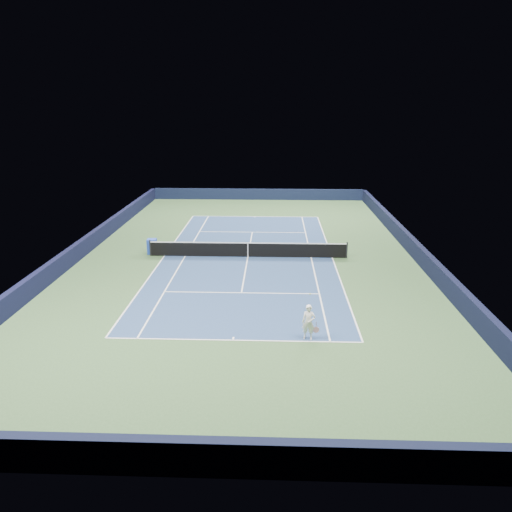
{
  "coord_description": "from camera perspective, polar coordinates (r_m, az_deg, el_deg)",
  "views": [
    {
      "loc": [
        1.7,
        -30.98,
        9.71
      ],
      "look_at": [
        0.65,
        -3.0,
        1.0
      ],
      "focal_mm": 35.0,
      "sensor_mm": 36.0,
      "label": 1
    }
  ],
  "objects": [
    {
      "name": "tennis_player",
      "position": [
        21.36,
        6.04,
        -7.55
      ],
      "size": [
        0.77,
        1.27,
        1.69
      ],
      "color": "white",
      "rests_on": "ground"
    },
    {
      "name": "center_service_line",
      "position": [
        32.51,
        -0.94,
        -0.08
      ],
      "size": [
        0.08,
        12.8,
        0.0
      ],
      "primitive_type": "cube",
      "color": "white",
      "rests_on": "ground"
    },
    {
      "name": "sideline_doubles_left",
      "position": [
        33.25,
        -10.42,
        0.02
      ],
      "size": [
        0.08,
        23.77,
        0.0
      ],
      "primitive_type": "cube",
      "color": "white",
      "rests_on": "ground"
    },
    {
      "name": "center_mark_near",
      "position": [
        21.62,
        -2.62,
        -9.41
      ],
      "size": [
        0.08,
        0.3,
        0.0
      ],
      "primitive_type": "cube",
      "color": "white",
      "rests_on": "ground"
    },
    {
      "name": "wall_left",
      "position": [
        34.65,
        -19.12,
        0.98
      ],
      "size": [
        0.35,
        40.0,
        1.1
      ],
      "primitive_type": "cube",
      "color": "black",
      "rests_on": "ground"
    },
    {
      "name": "wall_right",
      "position": [
        33.57,
        17.84,
        0.59
      ],
      "size": [
        0.35,
        40.0,
        1.1
      ],
      "primitive_type": "cube",
      "color": "black",
      "rests_on": "ground"
    },
    {
      "name": "wall_near",
      "position": [
        14.53,
        -5.44,
        -21.89
      ],
      "size": [
        22.0,
        0.35,
        1.1
      ],
      "primitive_type": "cube",
      "color": "black",
      "rests_on": "ground"
    },
    {
      "name": "baseline_far",
      "position": [
        43.98,
        -0.11,
        4.54
      ],
      "size": [
        10.97,
        0.08,
        0.0
      ],
      "primitive_type": "cube",
      "color": "white",
      "rests_on": "ground"
    },
    {
      "name": "center_mark_far",
      "position": [
        43.83,
        -0.12,
        4.5
      ],
      "size": [
        0.08,
        0.3,
        0.0
      ],
      "primitive_type": "cube",
      "color": "white",
      "rests_on": "ground"
    },
    {
      "name": "sponsor_cube",
      "position": [
        33.8,
        -11.79,
        1.09
      ],
      "size": [
        0.64,
        0.59,
        1.0
      ],
      "color": "blue",
      "rests_on": "ground"
    },
    {
      "name": "sideline_singles_right",
      "position": [
        32.55,
        6.31,
        -0.17
      ],
      "size": [
        0.08,
        23.77,
        0.0
      ],
      "primitive_type": "cube",
      "color": "white",
      "rests_on": "ground"
    },
    {
      "name": "ground",
      "position": [
        32.51,
        -0.94,
        -0.1
      ],
      "size": [
        40.0,
        40.0,
        0.0
      ],
      "primitive_type": "plane",
      "color": "#32512C",
      "rests_on": "ground"
    },
    {
      "name": "court_surface",
      "position": [
        32.51,
        -0.94,
        -0.09
      ],
      "size": [
        10.97,
        23.77,
        0.01
      ],
      "primitive_type": "cube",
      "color": "navy",
      "rests_on": "ground"
    },
    {
      "name": "sideline_singles_left",
      "position": [
        32.98,
        -8.1,
        -0.0
      ],
      "size": [
        0.08,
        23.77,
        0.0
      ],
      "primitive_type": "cube",
      "color": "white",
      "rests_on": "ground"
    },
    {
      "name": "baseline_near",
      "position": [
        21.48,
        -2.65,
        -9.59
      ],
      "size": [
        10.97,
        0.08,
        0.0
      ],
      "primitive_type": "cube",
      "color": "white",
      "rests_on": "ground"
    },
    {
      "name": "service_line_far",
      "position": [
        38.65,
        -0.43,
        2.75
      ],
      "size": [
        8.23,
        0.08,
        0.0
      ],
      "primitive_type": "cube",
      "color": "white",
      "rests_on": "ground"
    },
    {
      "name": "tennis_net",
      "position": [
        32.36,
        -0.94,
        0.75
      ],
      "size": [
        12.9,
        0.1,
        1.07
      ],
      "color": "black",
      "rests_on": "ground"
    },
    {
      "name": "service_line_near",
      "position": [
        26.48,
        -1.68,
        -4.22
      ],
      "size": [
        8.23,
        0.08,
        0.0
      ],
      "primitive_type": "cube",
      "color": "white",
      "rests_on": "ground"
    },
    {
      "name": "sideline_doubles_right",
      "position": [
        32.68,
        8.71,
        -0.19
      ],
      "size": [
        0.08,
        23.77,
        0.0
      ],
      "primitive_type": "cube",
      "color": "white",
      "rests_on": "ground"
    },
    {
      "name": "wall_far",
      "position": [
        51.65,
        0.24,
        7.07
      ],
      "size": [
        22.0,
        0.35,
        1.1
      ],
      "primitive_type": "cube",
      "color": "black",
      "rests_on": "ground"
    }
  ]
}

